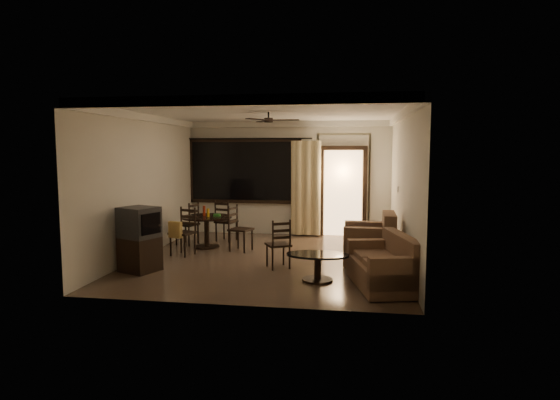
% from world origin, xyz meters
% --- Properties ---
extents(ground, '(5.50, 5.50, 0.00)m').
position_xyz_m(ground, '(0.00, 0.00, 0.00)').
color(ground, '#7F6651').
rests_on(ground, ground).
extents(room_shell, '(5.50, 6.70, 5.50)m').
position_xyz_m(room_shell, '(0.59, 1.77, 1.83)').
color(room_shell, beige).
rests_on(room_shell, ground).
extents(dining_table, '(1.08, 1.08, 0.90)m').
position_xyz_m(dining_table, '(-1.52, 0.89, 0.54)').
color(dining_table, black).
rests_on(dining_table, ground).
extents(dining_chair_west, '(0.52, 0.52, 0.95)m').
position_xyz_m(dining_chair_west, '(-2.04, 1.12, 0.28)').
color(dining_chair_west, black).
rests_on(dining_chair_west, ground).
extents(dining_chair_east, '(0.52, 0.52, 0.95)m').
position_xyz_m(dining_chair_east, '(-0.72, 0.65, 0.28)').
color(dining_chair_east, black).
rests_on(dining_chair_east, ground).
extents(dining_chair_south, '(0.52, 0.56, 0.95)m').
position_xyz_m(dining_chair_south, '(-1.76, 0.06, 0.31)').
color(dining_chair_south, black).
rests_on(dining_chair_south, ground).
extents(dining_chair_north, '(0.52, 0.52, 0.95)m').
position_xyz_m(dining_chair_north, '(-1.30, 1.64, 0.28)').
color(dining_chair_north, black).
rests_on(dining_chair_north, ground).
extents(tv_cabinet, '(0.74, 0.71, 1.12)m').
position_xyz_m(tv_cabinet, '(-2.05, -1.23, 0.56)').
color(tv_cabinet, black).
rests_on(tv_cabinet, ground).
extents(sofa, '(1.09, 1.61, 0.79)m').
position_xyz_m(sofa, '(2.10, -1.57, 0.32)').
color(sofa, '#4B2F23').
rests_on(sofa, ground).
extents(armchair, '(0.94, 0.94, 0.93)m').
position_xyz_m(armchair, '(1.96, -0.05, 0.38)').
color(armchair, '#4B2F23').
rests_on(armchair, ground).
extents(coffee_table, '(1.00, 0.60, 0.44)m').
position_xyz_m(coffee_table, '(1.04, -1.38, 0.29)').
color(coffee_table, black).
rests_on(coffee_table, ground).
extents(side_chair, '(0.53, 0.53, 0.88)m').
position_xyz_m(side_chair, '(0.29, -0.65, 0.26)').
color(side_chair, black).
rests_on(side_chair, ground).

